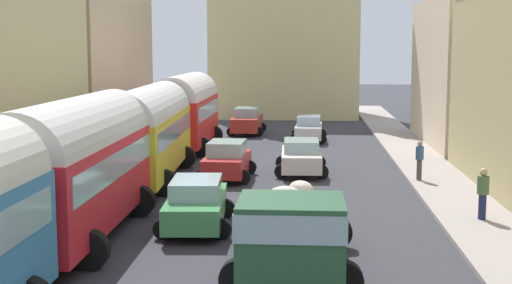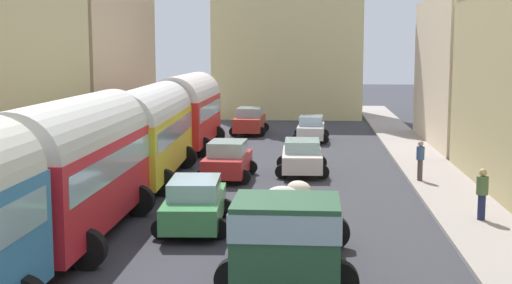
# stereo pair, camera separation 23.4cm
# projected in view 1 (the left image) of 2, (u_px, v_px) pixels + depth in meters

# --- Properties ---
(ground_plane) EXTENTS (154.00, 154.00, 0.00)m
(ground_plane) POSITION_uv_depth(u_px,v_px,m) (264.00, 172.00, 31.39)
(ground_plane) COLOR #36363D
(sidewalk_left) EXTENTS (2.50, 70.00, 0.14)m
(sidewalk_left) POSITION_uv_depth(u_px,v_px,m) (103.00, 168.00, 31.91)
(sidewalk_left) COLOR #9E9594
(sidewalk_left) RESTS_ON ground
(sidewalk_right) EXTENTS (2.50, 70.00, 0.14)m
(sidewalk_right) POSITION_uv_depth(u_px,v_px,m) (431.00, 172.00, 30.84)
(sidewalk_right) COLOR #A29791
(sidewalk_right) RESTS_ON ground
(building_left_3) EXTENTS (6.20, 13.50, 10.43)m
(building_left_3) POSITION_uv_depth(u_px,v_px,m) (79.00, 51.00, 40.96)
(building_left_3) COLOR #D3B68D
(building_left_3) RESTS_ON ground
(building_right_3) EXTENTS (5.63, 11.98, 8.17)m
(building_right_3) POSITION_uv_depth(u_px,v_px,m) (478.00, 72.00, 39.47)
(building_right_3) COLOR beige
(building_right_3) RESTS_ON ground
(distant_church) EXTENTS (11.38, 7.31, 18.67)m
(distant_church) POSITION_uv_depth(u_px,v_px,m) (285.00, 33.00, 55.97)
(distant_church) COLOR #CBC287
(distant_church) RESTS_ON ground
(parked_bus_1) EXTENTS (3.43, 9.08, 4.04)m
(parked_bus_1) POSITION_uv_depth(u_px,v_px,m) (76.00, 162.00, 20.07)
(parked_bus_1) COLOR red
(parked_bus_1) RESTS_ON ground
(parked_bus_2) EXTENTS (3.50, 9.96, 3.88)m
(parked_bus_2) POSITION_uv_depth(u_px,v_px,m) (147.00, 129.00, 28.97)
(parked_bus_2) COLOR gold
(parked_bus_2) RESTS_ON ground
(parked_bus_3) EXTENTS (3.40, 8.18, 4.04)m
(parked_bus_3) POSITION_uv_depth(u_px,v_px,m) (186.00, 109.00, 37.86)
(parked_bus_3) COLOR red
(parked_bus_3) RESTS_ON ground
(cargo_truck_0) EXTENTS (3.14, 6.92, 2.26)m
(cargo_truck_0) POSITION_uv_depth(u_px,v_px,m) (293.00, 232.00, 16.48)
(cargo_truck_0) COLOR #275334
(cargo_truck_0) RESTS_ON ground
(car_0) EXTENTS (2.33, 4.01, 1.49)m
(car_0) POSITION_uv_depth(u_px,v_px,m) (301.00, 157.00, 30.79)
(car_0) COLOR silver
(car_0) RESTS_ON ground
(car_1) EXTENTS (2.16, 3.80, 1.50)m
(car_1) POSITION_uv_depth(u_px,v_px,m) (309.00, 129.00, 41.47)
(car_1) COLOR white
(car_1) RESTS_ON ground
(car_2) EXTENTS (2.41, 4.35, 1.51)m
(car_2) POSITION_uv_depth(u_px,v_px,m) (196.00, 203.00, 21.50)
(car_2) COLOR #459854
(car_2) RESTS_ON ground
(car_3) EXTENTS (2.30, 3.84, 1.59)m
(car_3) POSITION_uv_depth(u_px,v_px,m) (227.00, 160.00, 29.55)
(car_3) COLOR red
(car_3) RESTS_ON ground
(car_4) EXTENTS (2.31, 4.25, 1.68)m
(car_4) POSITION_uv_depth(u_px,v_px,m) (247.00, 121.00, 44.97)
(car_4) COLOR #B33428
(car_4) RESTS_ON ground
(pedestrian_0) EXTENTS (0.50, 0.50, 1.75)m
(pedestrian_0) POSITION_uv_depth(u_px,v_px,m) (483.00, 192.00, 21.98)
(pedestrian_0) COLOR #21264E
(pedestrian_0) RESTS_ON ground
(pedestrian_4) EXTENTS (0.43, 0.43, 1.74)m
(pedestrian_4) POSITION_uv_depth(u_px,v_px,m) (420.00, 159.00, 28.51)
(pedestrian_4) COLOR #51403C
(pedestrian_4) RESTS_ON ground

